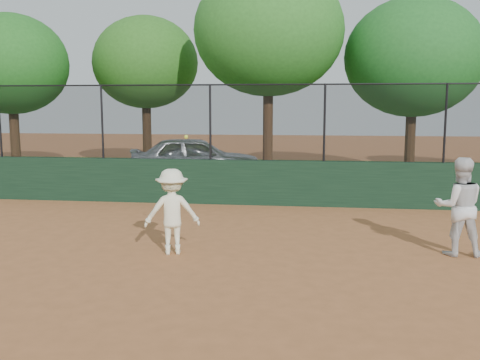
# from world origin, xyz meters

# --- Properties ---
(ground) EXTENTS (80.00, 80.00, 0.00)m
(ground) POSITION_xyz_m (0.00, 0.00, 0.00)
(ground) COLOR #A76236
(ground) RESTS_ON ground
(back_wall) EXTENTS (26.00, 0.20, 1.20)m
(back_wall) POSITION_xyz_m (0.00, 6.00, 0.60)
(back_wall) COLOR #16311E
(back_wall) RESTS_ON ground
(grass_strip) EXTENTS (36.00, 12.00, 0.01)m
(grass_strip) POSITION_xyz_m (0.00, 12.00, 0.00)
(grass_strip) COLOR #36591B
(grass_strip) RESTS_ON ground
(parked_car) EXTENTS (4.93, 2.99, 1.57)m
(parked_car) POSITION_xyz_m (-1.91, 10.54, 0.78)
(parked_car) COLOR #A0A5A9
(parked_car) RESTS_ON ground
(player_second) EXTENTS (0.85, 0.67, 1.75)m
(player_second) POSITION_xyz_m (4.77, 1.67, 0.87)
(player_second) COLOR silver
(player_second) RESTS_ON ground
(player_main) EXTENTS (1.11, 0.82, 2.14)m
(player_main) POSITION_xyz_m (-0.28, 1.10, 0.77)
(player_main) COLOR white
(player_main) RESTS_ON ground
(fence_assembly) EXTENTS (26.00, 0.06, 2.00)m
(fence_assembly) POSITION_xyz_m (-0.03, 6.00, 2.24)
(fence_assembly) COLOR black
(fence_assembly) RESTS_ON back_wall
(tree_0) EXTENTS (4.25, 3.86, 5.98)m
(tree_0) POSITION_xyz_m (-8.85, 10.74, 4.13)
(tree_0) COLOR #4B2F1A
(tree_0) RESTS_ON ground
(tree_1) EXTENTS (4.27, 3.88, 6.20)m
(tree_1) POSITION_xyz_m (-4.51, 13.24, 4.34)
(tree_1) COLOR #3B2514
(tree_1) RESTS_ON ground
(tree_2) EXTENTS (5.22, 4.74, 7.45)m
(tree_2) POSITION_xyz_m (0.64, 10.94, 5.18)
(tree_2) COLOR #4A2D1A
(tree_2) RESTS_ON ground
(tree_3) EXTENTS (4.83, 4.39, 6.39)m
(tree_3) POSITION_xyz_m (5.68, 11.73, 4.30)
(tree_3) COLOR #3F2715
(tree_3) RESTS_ON ground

